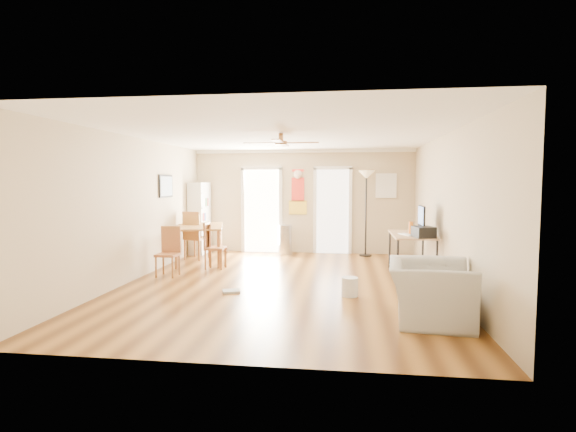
# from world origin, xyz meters

# --- Properties ---
(floor) EXTENTS (7.00, 7.00, 0.00)m
(floor) POSITION_xyz_m (0.00, 0.00, 0.00)
(floor) COLOR brown
(floor) RESTS_ON ground
(ceiling) EXTENTS (5.50, 7.00, 0.00)m
(ceiling) POSITION_xyz_m (0.00, 0.00, 2.60)
(ceiling) COLOR silver
(ceiling) RESTS_ON floor
(wall_back) EXTENTS (5.50, 0.04, 2.60)m
(wall_back) POSITION_xyz_m (0.00, 3.50, 1.30)
(wall_back) COLOR beige
(wall_back) RESTS_ON floor
(wall_front) EXTENTS (5.50, 0.04, 2.60)m
(wall_front) POSITION_xyz_m (0.00, -3.50, 1.30)
(wall_front) COLOR beige
(wall_front) RESTS_ON floor
(wall_left) EXTENTS (0.04, 7.00, 2.60)m
(wall_left) POSITION_xyz_m (-2.75, 0.00, 1.30)
(wall_left) COLOR beige
(wall_left) RESTS_ON floor
(wall_right) EXTENTS (0.04, 7.00, 2.60)m
(wall_right) POSITION_xyz_m (2.75, 0.00, 1.30)
(wall_right) COLOR beige
(wall_right) RESTS_ON floor
(crown_molding) EXTENTS (5.50, 7.00, 0.08)m
(crown_molding) POSITION_xyz_m (0.00, 0.00, 2.56)
(crown_molding) COLOR white
(crown_molding) RESTS_ON wall_back
(kitchen_doorway) EXTENTS (0.90, 0.10, 2.10)m
(kitchen_doorway) POSITION_xyz_m (-1.05, 3.48, 1.05)
(kitchen_doorway) COLOR white
(kitchen_doorway) RESTS_ON wall_back
(bathroom_doorway) EXTENTS (0.80, 0.10, 2.10)m
(bathroom_doorway) POSITION_xyz_m (0.75, 3.48, 1.05)
(bathroom_doorway) COLOR white
(bathroom_doorway) RESTS_ON wall_back
(wall_decal) EXTENTS (0.46, 0.03, 1.10)m
(wall_decal) POSITION_xyz_m (-0.13, 3.48, 1.55)
(wall_decal) COLOR red
(wall_decal) RESTS_ON wall_back
(ac_grille) EXTENTS (0.50, 0.04, 0.60)m
(ac_grille) POSITION_xyz_m (2.05, 3.47, 1.70)
(ac_grille) COLOR white
(ac_grille) RESTS_ON wall_back
(framed_poster) EXTENTS (0.04, 0.66, 0.48)m
(framed_poster) POSITION_xyz_m (-2.73, 1.40, 1.70)
(framed_poster) COLOR black
(framed_poster) RESTS_ON wall_left
(ceiling_fan) EXTENTS (1.24, 1.24, 0.20)m
(ceiling_fan) POSITION_xyz_m (0.00, -0.30, 2.43)
(ceiling_fan) COLOR #593819
(ceiling_fan) RESTS_ON ceiling
(bookshelf) EXTENTS (0.52, 0.86, 1.78)m
(bookshelf) POSITION_xyz_m (-2.55, 3.06, 0.89)
(bookshelf) COLOR silver
(bookshelf) RESTS_ON floor
(dining_table) EXTENTS (1.38, 1.84, 0.82)m
(dining_table) POSITION_xyz_m (-2.15, 1.86, 0.41)
(dining_table) COLOR olive
(dining_table) RESTS_ON floor
(dining_chair_right_a) EXTENTS (0.47, 0.47, 0.90)m
(dining_chair_right_a) POSITION_xyz_m (-1.60, 1.40, 0.45)
(dining_chair_right_a) COLOR brown
(dining_chair_right_a) RESTS_ON floor
(dining_chair_right_b) EXTENTS (0.41, 0.41, 0.95)m
(dining_chair_right_b) POSITION_xyz_m (-1.60, 1.21, 0.48)
(dining_chair_right_b) COLOR #A45F34
(dining_chair_right_b) RESTS_ON floor
(dining_chair_near) EXTENTS (0.39, 0.39, 0.93)m
(dining_chair_near) POSITION_xyz_m (-2.26, 0.32, 0.47)
(dining_chair_near) COLOR #9D5E32
(dining_chair_near) RESTS_ON floor
(dining_chair_far) EXTENTS (0.56, 0.56, 1.11)m
(dining_chair_far) POSITION_xyz_m (-2.35, 2.23, 0.55)
(dining_chair_far) COLOR #A17334
(dining_chair_far) RESTS_ON floor
(trash_can) EXTENTS (0.42, 0.42, 0.73)m
(trash_can) POSITION_xyz_m (-0.41, 3.15, 0.37)
(trash_can) COLOR #B2B2B4
(trash_can) RESTS_ON floor
(torchiere_lamp) EXTENTS (0.50, 0.50, 2.06)m
(torchiere_lamp) POSITION_xyz_m (1.56, 3.17, 1.03)
(torchiere_lamp) COLOR black
(torchiere_lamp) RESTS_ON floor
(computer_desk) EXTENTS (0.75, 1.50, 0.80)m
(computer_desk) POSITION_xyz_m (2.33, 1.02, 0.40)
(computer_desk) COLOR tan
(computer_desk) RESTS_ON floor
(imac) EXTENTS (0.19, 0.59, 0.55)m
(imac) POSITION_xyz_m (2.47, 0.81, 1.08)
(imac) COLOR black
(imac) RESTS_ON computer_desk
(keyboard) EXTENTS (0.27, 0.44, 0.02)m
(keyboard) POSITION_xyz_m (2.20, 0.80, 0.81)
(keyboard) COLOR white
(keyboard) RESTS_ON computer_desk
(printer) EXTENTS (0.40, 0.44, 0.20)m
(printer) POSITION_xyz_m (2.45, 0.46, 0.90)
(printer) COLOR black
(printer) RESTS_ON computer_desk
(orange_bottle) EXTENTS (0.10, 0.10, 0.24)m
(orange_bottle) POSITION_xyz_m (2.30, 0.95, 0.92)
(orange_bottle) COLOR orange
(orange_bottle) RESTS_ON computer_desk
(wastebasket_a) EXTENTS (0.29, 0.29, 0.30)m
(wastebasket_a) POSITION_xyz_m (1.15, -0.71, 0.15)
(wastebasket_a) COLOR silver
(wastebasket_a) RESTS_ON floor
(floor_cloth) EXTENTS (0.33, 0.30, 0.04)m
(floor_cloth) POSITION_xyz_m (-0.75, -0.73, 0.02)
(floor_cloth) COLOR gray
(floor_cloth) RESTS_ON floor
(armchair) EXTENTS (1.14, 1.27, 0.76)m
(armchair) POSITION_xyz_m (2.15, -1.83, 0.38)
(armchair) COLOR #A3A39E
(armchair) RESTS_ON floor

